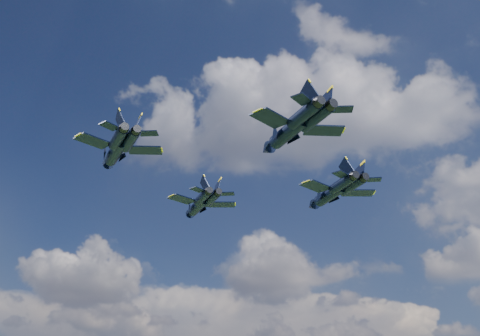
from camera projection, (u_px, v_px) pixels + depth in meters
The scene contains 4 objects.
jet_lead at pixel (198, 206), 108.14m from camera, with size 13.08×15.24×3.88m.
jet_left at pixel (115, 152), 84.43m from camera, with size 13.18×14.67×3.80m.
jet_right at pixel (329, 195), 97.57m from camera, with size 13.85×15.99×4.09m.
jet_slot at pixel (287, 133), 77.98m from camera, with size 14.44×15.62×4.10m.
Camera 1 is at (25.55, -83.78, 29.41)m, focal length 45.00 mm.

